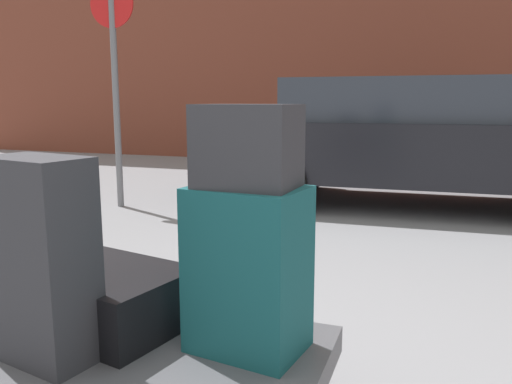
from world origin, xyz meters
TOP-DOWN VIEW (x-y plane):
  - luggage_cart at (0.00, 0.00)m, footprint 1.24×0.86m
  - suitcase_teal_rear_left at (0.34, 0.15)m, footprint 0.41×0.32m
  - suitcase_black_rear_right at (-0.21, 0.15)m, footprint 0.62×0.54m
  - suitcase_charcoal_front_left at (-0.26, -0.13)m, footprint 0.38×0.27m
  - duffel_bag_charcoal_topmost_pile at (0.34, 0.15)m, footprint 0.32×0.25m
  - parked_car at (0.67, 4.65)m, footprint 4.37×2.07m
  - no_parking_sign at (-2.45, 3.50)m, footprint 0.50×0.07m

SIDE VIEW (x-z plane):
  - luggage_cart at x=0.00m, z-range 0.10..0.44m
  - suitcase_black_rear_right at x=-0.21m, z-range 0.34..0.56m
  - suitcase_teal_rear_left at x=0.34m, z-range 0.34..0.90m
  - suitcase_charcoal_front_left at x=-0.26m, z-range 0.34..1.01m
  - parked_car at x=0.67m, z-range 0.05..1.47m
  - duffel_bag_charcoal_topmost_pile at x=0.34m, z-range 0.90..1.17m
  - no_parking_sign at x=-2.45m, z-range 0.29..2.74m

